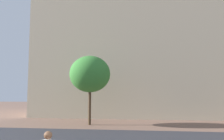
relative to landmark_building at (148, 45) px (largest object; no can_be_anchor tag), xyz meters
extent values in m
plane|color=brown|center=(-2.32, -17.04, -9.36)|extent=(120.00, 120.00, 0.00)
cube|color=#2D2D33|center=(-2.32, -17.51, -9.36)|extent=(120.00, 7.28, 0.00)
cube|color=beige|center=(-0.53, 0.23, -2.21)|extent=(26.41, 13.69, 14.29)
cube|color=#4C515B|center=(-0.53, 0.23, 6.13)|extent=(24.30, 12.60, 2.40)
cube|color=beige|center=(2.94, 0.23, 4.56)|extent=(5.90, 5.90, 27.84)
cylinder|color=beige|center=(-12.23, -5.11, -0.96)|extent=(2.80, 2.80, 16.80)
sphere|color=brown|center=(-3.19, -25.68, -7.74)|extent=(0.22, 0.22, 0.22)
cylinder|color=#4C3823|center=(-5.41, -11.30, -7.85)|extent=(0.24, 0.24, 3.02)
ellipsoid|color=#387F33|center=(-5.41, -11.30, -4.89)|extent=(3.63, 3.63, 3.27)
camera|label=1|loc=(-0.64, -31.79, -6.63)|focal=37.68mm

